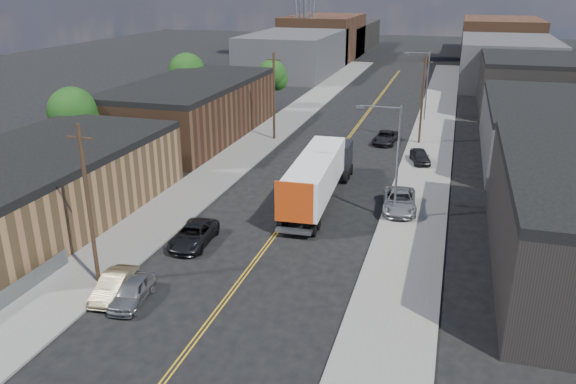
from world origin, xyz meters
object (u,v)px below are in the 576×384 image
Objects in this scene: car_left_b at (115,285)px; car_right_lot_c at (420,156)px; car_left_a at (132,292)px; semi_truck at (321,172)px; car_ahead_truck at (386,137)px; car_left_c at (193,235)px; car_right_lot_a at (399,201)px.

car_right_lot_c is (15.26, 31.26, 0.15)m from car_left_b.
car_left_a is 34.53m from car_right_lot_c.
car_right_lot_c is at bearing 56.99° from semi_truck.
car_ahead_truck is at bearing 106.92° from car_right_lot_c.
semi_truck reaches higher than car_left_b.
car_left_c reaches higher than car_left_a.
car_left_c is 16.71m from car_right_lot_a.
car_right_lot_c reaches higher than car_left_b.
semi_truck is at bearing 167.09° from car_right_lot_a.
car_right_lot_c is at bearing 56.02° from car_left_b.
car_left_c is 31.93m from car_ahead_truck.
car_left_a is 0.72× the size of car_right_lot_a.
car_right_lot_a reaches higher than car_left_b.
car_right_lot_a is at bearing -75.38° from car_ahead_truck.
semi_truck is at bearing 59.06° from car_left_b.
car_right_lot_c reaches higher than car_left_a.
semi_truck is at bearing -135.73° from car_right_lot_c.
car_left_a is at bearing -22.50° from car_left_b.
semi_truck is 20.32m from car_left_b.
car_left_c is (1.40, 7.63, 0.03)m from car_left_b.
car_right_lot_c is at bearing -53.31° from car_ahead_truck.
semi_truck reaches higher than car_ahead_truck.
semi_truck is 3.21× the size of car_left_c.
semi_truck is at bearing -94.49° from car_ahead_truck.
car_left_a is 1.01× the size of car_right_lot_c.
car_ahead_truck is at bearing 93.95° from car_right_lot_a.
semi_truck is 3.32× the size of car_ahead_truck.
semi_truck is 14.70m from car_right_lot_c.
car_ahead_truck is at bearing 68.36° from car_left_a.
car_ahead_truck is (-4.36, 6.86, -0.15)m from car_right_lot_c.
car_left_c reaches higher than car_ahead_truck.
car_right_lot_a is 1.13× the size of car_ahead_truck.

